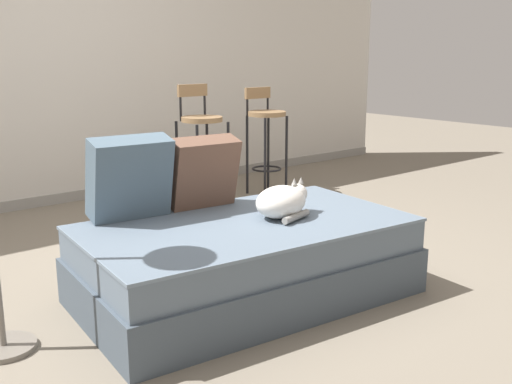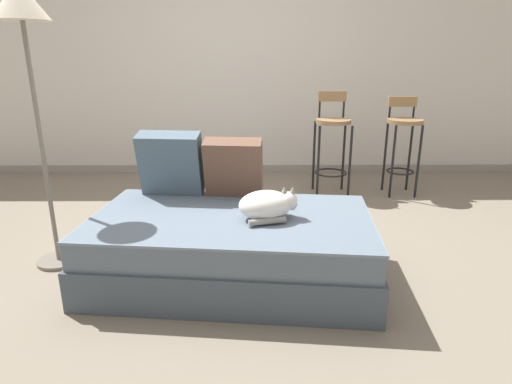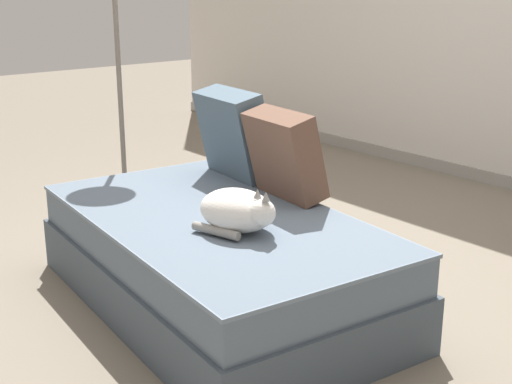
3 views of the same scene
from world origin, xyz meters
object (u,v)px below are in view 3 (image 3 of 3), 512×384
Objects in this scene: couch at (216,260)px; throw_pillow_middle at (284,154)px; throw_pillow_corner at (234,134)px; cat at (239,211)px.

throw_pillow_middle is (-0.00, 0.39, 0.41)m from couch.
throw_pillow_middle is at bearing -5.75° from throw_pillow_corner.
couch is at bearing 168.44° from cat.
cat is (0.65, -0.48, -0.14)m from throw_pillow_corner.
couch is 4.41× the size of throw_pillow_middle.
throw_pillow_corner reaches higher than throw_pillow_middle.
couch is 4.78× the size of cat.
couch is at bearing -45.10° from throw_pillow_corner.
throw_pillow_middle is 0.50m from cat.
cat is at bearing -11.56° from couch.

